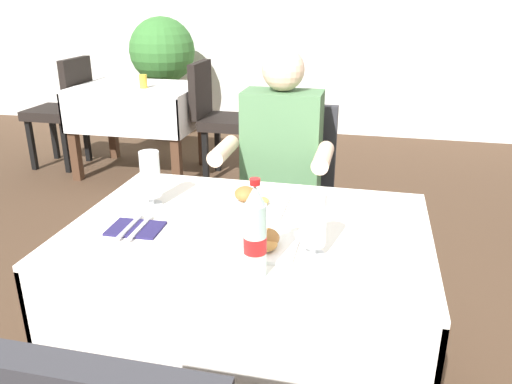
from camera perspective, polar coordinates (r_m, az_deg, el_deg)
The scene contains 14 objects.
main_dining_table at distance 1.78m, azimuth -0.74°, elevation -8.80°, with size 1.18×0.84×0.76m.
chair_far_diner_seat at distance 2.51m, azimuth 3.66°, elevation -0.25°, with size 0.44×0.50×0.97m.
seated_diner_far at distance 2.36m, azimuth 2.63°, elevation 2.41°, with size 0.50×0.46×1.26m.
plate_near_camera at distance 1.54m, azimuth 0.75°, elevation -5.53°, with size 0.23×0.23×0.07m.
plate_far_diner at distance 1.84m, azimuth -0.60°, elevation -1.01°, with size 0.25×0.25×0.06m.
beer_glass_left at distance 1.47m, azimuth 6.52°, elevation -3.45°, with size 0.07×0.07×0.20m.
beer_glass_middle at distance 1.86m, azimuth -11.76°, elevation 1.55°, with size 0.07×0.07×0.20m.
cola_bottle_primary at distance 1.35m, azimuth -0.11°, elevation -4.77°, with size 0.06×0.06×0.28m.
napkin_cutlery_set at distance 1.71m, azimuth -13.37°, elevation -3.97°, with size 0.17×0.19×0.01m.
background_dining_table at distance 4.49m, azimuth -13.03°, elevation 9.19°, with size 1.02×0.77×0.76m.
background_chair_left at distance 4.85m, azimuth -20.79°, elevation 9.04°, with size 0.50×0.44×0.97m.
background_chair_right at distance 4.24m, azimuth -4.11°, elevation 8.75°, with size 0.50×0.44×0.97m.
background_table_tumbler at distance 4.33m, azimuth -12.56°, elevation 12.04°, with size 0.06×0.06×0.11m, color gold.
potted_plant_corner at distance 5.58m, azimuth -10.45°, elevation 14.65°, with size 0.68×0.68×1.27m.
Camera 1 is at (0.30, -1.37, 1.48)m, focal length 35.59 mm.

